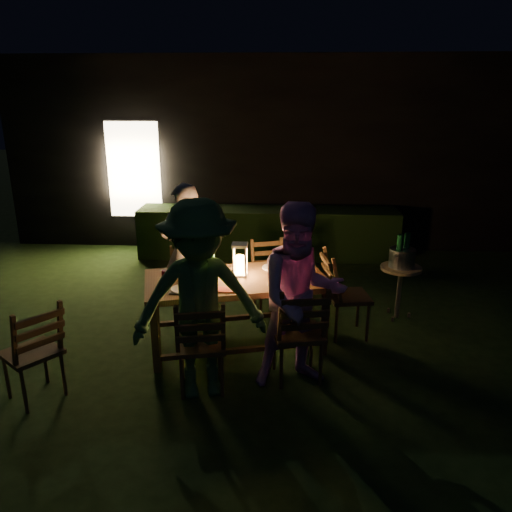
# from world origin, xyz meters

# --- Properties ---
(garden_envelope) EXTENTS (40.00, 40.00, 3.20)m
(garden_envelope) POSITION_xyz_m (-0.01, 6.15, 1.58)
(garden_envelope) COLOR black
(garden_envelope) RESTS_ON ground
(dining_table) EXTENTS (2.02, 1.36, 0.77)m
(dining_table) POSITION_xyz_m (-0.72, 0.61, 0.69)
(dining_table) COLOR #4C3119
(dining_table) RESTS_ON ground
(chair_near_left) EXTENTS (0.51, 0.53, 0.96)m
(chair_near_left) POSITION_xyz_m (-0.96, -0.25, 0.29)
(chair_near_left) COLOR #4C3119
(chair_near_left) RESTS_ON ground
(chair_near_right) EXTENTS (0.54, 0.57, 1.01)m
(chair_near_right) POSITION_xyz_m (-0.09, -0.02, 0.31)
(chair_near_right) COLOR #4C3119
(chair_near_right) RESTS_ON ground
(chair_far_left) EXTENTS (0.48, 0.50, 0.89)m
(chair_far_left) POSITION_xyz_m (-1.35, 1.23, 0.27)
(chair_far_left) COLOR #4C3119
(chair_far_left) RESTS_ON ground
(chair_far_right) EXTENTS (0.52, 0.54, 0.92)m
(chair_far_right) POSITION_xyz_m (-0.38, 1.49, 0.28)
(chair_far_right) COLOR #4C3119
(chair_far_right) RESTS_ON ground
(chair_end) EXTENTS (0.54, 0.52, 1.00)m
(chair_end) POSITION_xyz_m (0.47, 0.92, 0.30)
(chair_end) COLOR #4C3119
(chair_end) RESTS_ON ground
(chair_spare) EXTENTS (0.63, 0.62, 0.96)m
(chair_spare) POSITION_xyz_m (-2.38, -0.47, 0.29)
(chair_spare) COLOR #4C3119
(chair_spare) RESTS_ON ground
(person_house_side) EXTENTS (0.68, 0.53, 1.64)m
(person_house_side) POSITION_xyz_m (-1.36, 1.28, 0.82)
(person_house_side) COLOR beige
(person_house_side) RESTS_ON ground
(person_opp_right) EXTENTS (0.97, 0.84, 1.71)m
(person_opp_right) POSITION_xyz_m (-0.07, -0.07, 0.86)
(person_opp_right) COLOR #E49DDB
(person_opp_right) RESTS_ON ground
(person_opp_left) EXTENTS (1.28, 0.93, 1.78)m
(person_opp_left) POSITION_xyz_m (-0.94, -0.30, 0.89)
(person_opp_left) COLOR #3C6F37
(person_opp_left) RESTS_ON ground
(lantern) EXTENTS (0.16, 0.16, 0.35)m
(lantern) POSITION_xyz_m (-0.68, 0.67, 0.93)
(lantern) COLOR white
(lantern) RESTS_ON dining_table
(plate_far_left) EXTENTS (0.25, 0.25, 0.01)m
(plate_far_left) POSITION_xyz_m (-1.31, 0.68, 0.78)
(plate_far_left) COLOR white
(plate_far_left) RESTS_ON dining_table
(plate_near_left) EXTENTS (0.25, 0.25, 0.01)m
(plate_near_left) POSITION_xyz_m (-1.19, 0.25, 0.78)
(plate_near_left) COLOR white
(plate_near_left) RESTS_ON dining_table
(plate_far_right) EXTENTS (0.25, 0.25, 0.01)m
(plate_far_right) POSITION_xyz_m (-0.34, 0.93, 0.78)
(plate_far_right) COLOR white
(plate_far_right) RESTS_ON dining_table
(plate_near_right) EXTENTS (0.25, 0.25, 0.01)m
(plate_near_right) POSITION_xyz_m (-0.23, 0.51, 0.78)
(plate_near_right) COLOR white
(plate_near_right) RESTS_ON dining_table
(wineglass_a) EXTENTS (0.06, 0.06, 0.18)m
(wineglass_a) POSITION_xyz_m (-1.08, 0.80, 0.86)
(wineglass_a) COLOR #59070F
(wineglass_a) RESTS_ON dining_table
(wineglass_b) EXTENTS (0.06, 0.06, 0.18)m
(wineglass_b) POSITION_xyz_m (-1.38, 0.31, 0.86)
(wineglass_b) COLOR #59070F
(wineglass_b) RESTS_ON dining_table
(wineglass_c) EXTENTS (0.06, 0.06, 0.18)m
(wineglass_c) POSITION_xyz_m (-0.36, 0.41, 0.86)
(wineglass_c) COLOR #59070F
(wineglass_c) RESTS_ON dining_table
(wineglass_d) EXTENTS (0.06, 0.06, 0.18)m
(wineglass_d) POSITION_xyz_m (-0.16, 0.94, 0.86)
(wineglass_d) COLOR #59070F
(wineglass_d) RESTS_ON dining_table
(wineglass_e) EXTENTS (0.06, 0.06, 0.18)m
(wineglass_e) POSITION_xyz_m (-0.74, 0.29, 0.86)
(wineglass_e) COLOR silver
(wineglass_e) RESTS_ON dining_table
(bottle_table) EXTENTS (0.07, 0.07, 0.28)m
(bottle_table) POSITION_xyz_m (-0.96, 0.54, 0.91)
(bottle_table) COLOR #0F471E
(bottle_table) RESTS_ON dining_table
(napkin_left) EXTENTS (0.18, 0.14, 0.01)m
(napkin_left) POSITION_xyz_m (-0.78, 0.26, 0.77)
(napkin_left) COLOR red
(napkin_left) RESTS_ON dining_table
(napkin_right) EXTENTS (0.18, 0.14, 0.01)m
(napkin_right) POSITION_xyz_m (-0.11, 0.46, 0.77)
(napkin_right) COLOR red
(napkin_right) RESTS_ON dining_table
(phone) EXTENTS (0.14, 0.07, 0.01)m
(phone) POSITION_xyz_m (-1.24, 0.16, 0.77)
(phone) COLOR black
(phone) RESTS_ON dining_table
(side_table) EXTENTS (0.48, 0.48, 0.65)m
(side_table) POSITION_xyz_m (1.15, 1.42, 0.57)
(side_table) COLOR olive
(side_table) RESTS_ON ground
(ice_bucket) EXTENTS (0.30, 0.30, 0.22)m
(ice_bucket) POSITION_xyz_m (1.15, 1.42, 0.76)
(ice_bucket) COLOR #A5A8AD
(ice_bucket) RESTS_ON side_table
(bottle_bucket_a) EXTENTS (0.07, 0.07, 0.32)m
(bottle_bucket_a) POSITION_xyz_m (1.10, 1.38, 0.81)
(bottle_bucket_a) COLOR #0F471E
(bottle_bucket_a) RESTS_ON side_table
(bottle_bucket_b) EXTENTS (0.07, 0.07, 0.32)m
(bottle_bucket_b) POSITION_xyz_m (1.20, 1.46, 0.81)
(bottle_bucket_b) COLOR #0F471E
(bottle_bucket_b) RESTS_ON side_table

